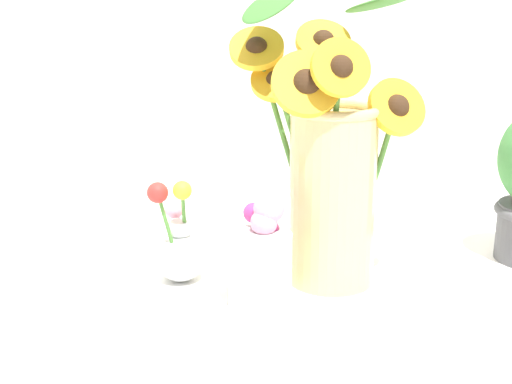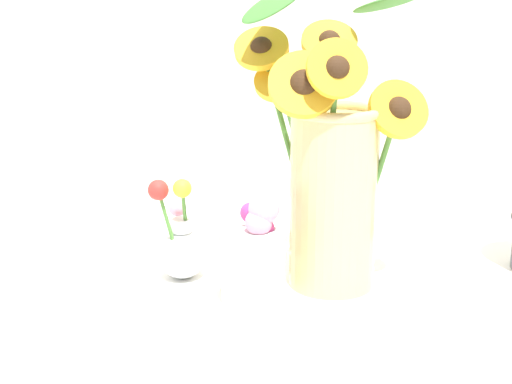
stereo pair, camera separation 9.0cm
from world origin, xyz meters
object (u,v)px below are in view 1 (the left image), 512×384
Objects in this scene: mason_jar_sunflowers at (329,169)px; vase_small_center at (261,259)px; serving_tray at (256,287)px; vase_bulb_right at (179,247)px.

vase_small_center is (-0.10, -0.05, -0.09)m from mason_jar_sunflowers.
mason_jar_sunflowers reaches higher than vase_small_center.
serving_tray is 0.18m from mason_jar_sunflowers.
mason_jar_sunflowers is at bearing 28.50° from vase_small_center.
mason_jar_sunflowers reaches higher than serving_tray.
vase_bulb_right is at bearing 168.97° from mason_jar_sunflowers.
serving_tray is 2.99× the size of vase_small_center.
serving_tray is at bearing 82.81° from vase_small_center.
vase_bulb_right reaches higher than vase_small_center.
mason_jar_sunflowers is at bearing -7.98° from serving_tray.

